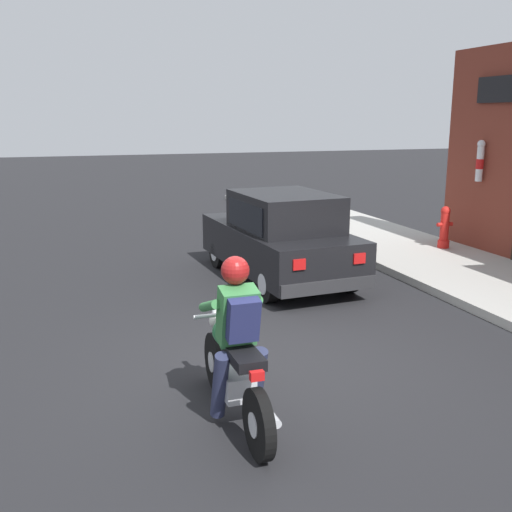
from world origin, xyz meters
TOP-DOWN VIEW (x-y plane):
  - ground_plane at (0.00, 0.00)m, footprint 80.00×80.00m
  - sidewalk_curb at (4.74, 3.00)m, footprint 2.60×22.00m
  - motorcycle_with_rider at (-0.78, -1.16)m, footprint 0.56×2.02m
  - car_hatchback at (1.43, 3.43)m, footprint 1.86×3.87m
  - fire_hydrant at (5.42, 4.21)m, footprint 0.36×0.24m

SIDE VIEW (x-z plane):
  - ground_plane at x=0.00m, z-range 0.00..0.00m
  - sidewalk_curb at x=4.74m, z-range 0.00..0.14m
  - fire_hydrant at x=5.42m, z-range 0.13..1.01m
  - motorcycle_with_rider at x=-0.78m, z-range -0.13..1.49m
  - car_hatchback at x=1.43m, z-range -0.02..1.55m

